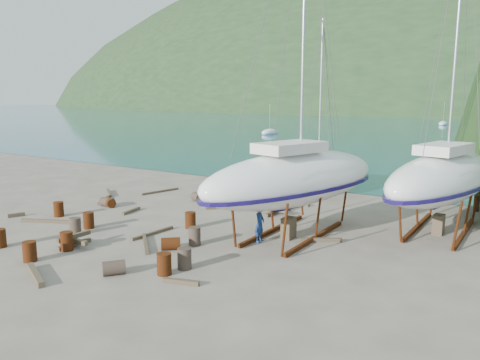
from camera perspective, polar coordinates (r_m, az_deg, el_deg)
The scene contains 43 objects.
ground at distance 23.76m, azimuth -5.30°, elevation -7.08°, with size 600.00×600.00×0.00m, color #655C50.
far_house_left at distance 220.61m, azimuth 13.76°, elevation 8.72°, with size 6.60×5.60×5.60m.
far_house_center at distance 210.54m, azimuth 24.16°, elevation 8.09°, with size 6.60×5.60×5.60m.
moored_boat_left at distance 89.65m, azimuth 3.63°, elevation 5.82°, with size 2.00×5.00×6.05m.
moored_boat_far at distance 129.79m, azimuth 23.52°, elevation 6.32°, with size 2.00×5.00×6.05m.
large_sailboat_near at distance 23.55m, azimuth 6.69°, elevation 0.26°, with size 6.53×12.33×18.64m.
large_sailboat_far at distance 26.32m, azimuth 23.61°, elevation 0.29°, with size 5.48×11.66×17.77m.
small_sailboat_shore at distance 34.90m, azimuth 9.28°, elevation 1.81°, with size 4.79×8.18×12.48m.
worker at distance 22.86m, azimuth 2.42°, elevation -5.37°, with size 0.66×0.43×1.81m, color navy.
drum_0 at distance 26.58m, azimuth -17.97°, elevation -4.69°, with size 0.58×0.58×0.88m, color #5E2910.
drum_1 at distance 19.58m, azimuth -15.12°, elevation -10.29°, with size 0.58×0.58×0.88m, color #2D2823.
drum_2 at distance 31.32m, azimuth -15.59°, elevation -2.65°, with size 0.58×0.58×0.88m, color #5E2910.
drum_3 at distance 22.26m, azimuth -24.27°, elevation -7.95°, with size 0.58×0.58×0.88m, color #5E2910.
drum_4 at distance 35.06m, azimuth 4.94°, elevation -0.98°, with size 0.58×0.58×0.88m, color #5E2910.
drum_5 at distance 22.58m, azimuth -5.56°, elevation -6.83°, with size 0.58×0.58×0.88m, color #2D2823.
drum_7 at distance 19.13m, azimuth -9.23°, elevation -10.07°, with size 0.58×0.58×0.88m, color #5E2910.
drum_8 at distance 29.76m, azimuth -21.23°, elevation -3.34°, with size 0.58×0.58×0.88m, color #5E2910.
drum_9 at distance 31.96m, azimuth -5.23°, elevation -2.07°, with size 0.58×0.58×0.88m, color #2D2823.
drum_10 at distance 23.15m, azimuth -20.38°, elevation -7.00°, with size 0.58×0.58×0.88m, color #5E2910.
drum_12 at distance 22.09m, azimuth -8.43°, elevation -7.69°, with size 0.58×0.58×0.88m, color #5E2910.
drum_13 at distance 24.89m, azimuth -27.26°, elevation -6.33°, with size 0.58×0.58×0.88m, color #5E2910.
drum_14 at distance 25.45m, azimuth -6.06°, elevation -4.89°, with size 0.58×0.58×0.88m, color #5E2910.
drum_15 at distance 31.49m, azimuth -15.88°, elevation -2.60°, with size 0.58×0.58×0.88m, color #2D2823.
drum_16 at distance 25.60m, azimuth -19.44°, elevation -5.34°, with size 0.58×0.58×0.88m, color #2D2823.
drum_17 at distance 19.62m, azimuth -6.79°, elevation -9.50°, with size 0.58×0.58×0.88m, color #2D2823.
timber_0 at distance 32.58m, azimuth 0.16°, elevation -2.19°, with size 0.14×2.44×0.14m, color brown.
timber_1 at distance 23.39m, azimuth 9.83°, elevation -7.21°, with size 0.19×2.05×0.19m, color brown.
timber_2 at distance 35.50m, azimuth -15.68°, elevation -1.51°, with size 0.19×2.40×0.19m, color brown.
timber_3 at distance 24.66m, azimuth -10.57°, elevation -6.39°, with size 0.15×2.82×0.15m, color brown.
timber_4 at distance 29.58m, azimuth -13.12°, elevation -3.69°, with size 0.17×1.72×0.17m, color brown.
timber_5 at distance 23.01m, azimuth -11.46°, elevation -7.60°, with size 0.16×2.95×0.16m, color brown.
timber_6 at distance 31.05m, azimuth 7.21°, elevation -2.84°, with size 0.19×1.69×0.19m, color brown.
timber_7 at distance 18.26m, azimuth -7.21°, elevation -12.21°, with size 0.17×1.46×0.17m, color brown.
timber_8 at distance 29.78m, azimuth -2.40°, elevation -3.32°, with size 0.19×1.92×0.19m, color brown.
timber_9 at distance 33.82m, azimuth 1.41°, elevation -1.73°, with size 0.15×2.27×0.15m, color brown.
timber_10 at distance 30.25m, azimuth 4.58°, elevation -3.16°, with size 0.16×2.52×0.16m, color brown.
timber_13 at distance 30.76m, azimuth -25.61°, elevation -3.87°, with size 0.22×0.93×0.22m, color brown.
timber_14 at distance 28.61m, azimuth -22.41°, elevation -4.66°, with size 0.18×3.15×0.18m, color brown.
timber_15 at distance 35.28m, azimuth -9.68°, elevation -1.38°, with size 0.15×3.21×0.15m, color brown.
timber_16 at distance 20.37m, azimuth -23.66°, elevation -10.53°, with size 0.23×2.51×0.23m, color brown.
timber_17 at distance 33.21m, azimuth -16.27°, elevation -2.34°, with size 0.16×2.40×0.16m, color brown.
timber_pile_fore at distance 23.66m, azimuth -19.57°, elevation -6.95°, with size 1.80×1.80×0.60m.
timber_pile_aft at distance 28.33m, azimuth 4.14°, elevation -3.61°, with size 1.80×1.80×0.60m.
Camera 1 is at (14.22, -17.71, 6.98)m, focal length 35.00 mm.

